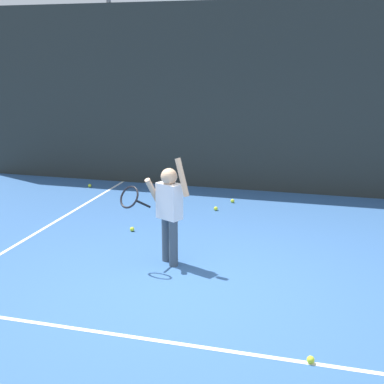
{
  "coord_description": "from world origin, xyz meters",
  "views": [
    {
      "loc": [
        1.45,
        -5.16,
        2.51
      ],
      "look_at": [
        -0.2,
        0.9,
        0.85
      ],
      "focal_mm": 48.7,
      "sensor_mm": 36.0,
      "label": 1
    }
  ],
  "objects": [
    {
      "name": "fence_post_1",
      "position": [
        -2.83,
        4.52,
        1.8
      ],
      "size": [
        0.09,
        0.09,
        3.6
      ],
      "primitive_type": "cylinder",
      "color": "slate",
      "rests_on": "ground"
    },
    {
      "name": "court_line_sideline",
      "position": [
        -2.62,
        1.0,
        0.0
      ],
      "size": [
        0.05,
        9.0,
        0.0
      ],
      "primitive_type": "cube",
      "color": "white",
      "rests_on": "ground"
    },
    {
      "name": "tennis_player",
      "position": [
        -0.42,
        0.58,
        0.73
      ],
      "size": [
        0.87,
        0.55,
        1.35
      ],
      "rotation": [
        0.0,
        0.0,
        -0.46
      ],
      "color": "#3F4C59",
      "rests_on": "ground"
    },
    {
      "name": "tennis_ball_6",
      "position": [
        -3.07,
        3.81,
        0.03
      ],
      "size": [
        0.07,
        0.07,
        0.07
      ],
      "primitive_type": "sphere",
      "color": "#CCE033",
      "rests_on": "ground"
    },
    {
      "name": "fence_post_2",
      "position": [
        0.0,
        4.52,
        1.8
      ],
      "size": [
        0.09,
        0.09,
        3.6
      ],
      "primitive_type": "cylinder",
      "color": "slate",
      "rests_on": "ground"
    },
    {
      "name": "tennis_ball_7",
      "position": [
        -1.3,
        1.59,
        0.03
      ],
      "size": [
        0.07,
        0.07,
        0.07
      ],
      "primitive_type": "sphere",
      "color": "#CCE033",
      "rests_on": "ground"
    },
    {
      "name": "tennis_ball_4",
      "position": [
        -0.17,
        3.47,
        0.03
      ],
      "size": [
        0.07,
        0.07,
        0.07
      ],
      "primitive_type": "sphere",
      "color": "#CCE033",
      "rests_on": "ground"
    },
    {
      "name": "ground_plane",
      "position": [
        0.0,
        0.0,
        0.0
      ],
      "size": [
        20.0,
        20.0,
        0.0
      ],
      "primitive_type": "plane",
      "color": "#335B93"
    },
    {
      "name": "tennis_ball_5",
      "position": [
        1.4,
        -1.17,
        0.03
      ],
      "size": [
        0.07,
        0.07,
        0.07
      ],
      "primitive_type": "sphere",
      "color": "#CCE033",
      "rests_on": "ground"
    },
    {
      "name": "tennis_ball_2",
      "position": [
        -0.35,
        2.94,
        0.03
      ],
      "size": [
        0.07,
        0.07,
        0.07
      ],
      "primitive_type": "sphere",
      "color": "#CCE033",
      "rests_on": "ground"
    },
    {
      "name": "back_fence_windscreen",
      "position": [
        0.0,
        4.46,
        1.73
      ],
      "size": [
        11.63,
        0.08,
        3.45
      ],
      "primitive_type": "cube",
      "color": "#282D2B",
      "rests_on": "ground"
    },
    {
      "name": "court_line_baseline",
      "position": [
        0.0,
        -1.18,
        0.0
      ],
      "size": [
        9.0,
        0.05,
        0.0
      ],
      "primitive_type": "cube",
      "color": "white",
      "rests_on": "ground"
    }
  ]
}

